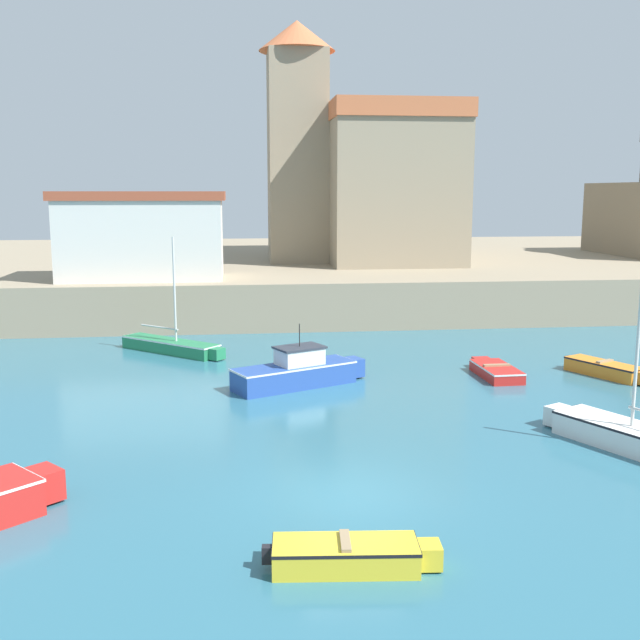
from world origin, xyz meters
TOP-DOWN VIEW (x-y plane):
  - ground_plane at (0.00, 0.00)m, footprint 200.00×200.00m
  - quay_seawall at (0.00, 41.99)m, footprint 120.00×40.00m
  - dinghy_orange_0 at (12.42, 10.90)m, footprint 2.42×3.72m
  - motorboat_blue_1 at (-0.40, 10.78)m, footprint 5.54×3.51m
  - sailboat_white_2 at (8.93, 2.10)m, footprint 3.76×5.96m
  - dinghy_yellow_3 at (-0.56, -3.77)m, footprint 3.66×1.32m
  - sailboat_green_5 at (-5.85, 17.58)m, footprint 5.10×4.55m
  - dinghy_red_6 at (7.85, 11.40)m, footprint 1.42×3.54m
  - church at (7.03, 37.14)m, footprint 13.43×17.05m
  - harbor_shed_near_wharf at (-8.00, 25.66)m, footprint 9.42×4.89m

SIDE VIEW (x-z plane):
  - ground_plane at x=0.00m, z-range 0.00..0.00m
  - dinghy_red_6 at x=7.85m, z-range -0.01..0.53m
  - dinghy_yellow_3 at x=-0.56m, z-range -0.01..0.63m
  - dinghy_orange_0 at x=12.42m, z-range -0.01..0.65m
  - sailboat_green_5 at x=-5.85m, z-range -2.39..3.11m
  - sailboat_white_2 at x=8.93m, z-range -2.04..2.86m
  - motorboat_blue_1 at x=-0.40m, z-range -0.65..1.83m
  - quay_seawall at x=0.00m, z-range 0.00..2.65m
  - harbor_shed_near_wharf at x=-8.00m, z-range 2.67..7.59m
  - church at x=7.03m, z-range 0.40..16.67m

